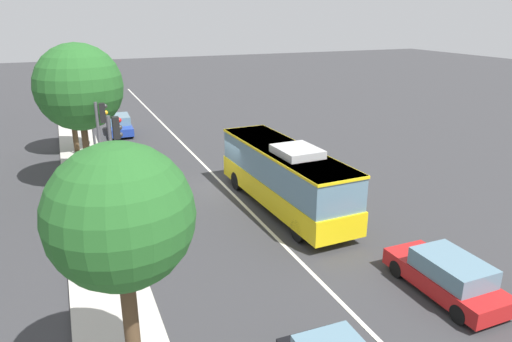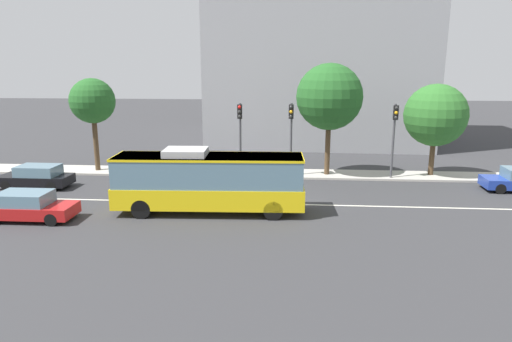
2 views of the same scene
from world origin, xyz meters
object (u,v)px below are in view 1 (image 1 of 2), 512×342
Objects in this scene: street_tree_kerbside_centre at (69,91)px; sedan_blue at (119,125)px; traffic_light_near_corner at (93,109)px; sedan_red at (447,276)px; street_tree_kerbside_right at (79,87)px; transit_bus at (284,174)px; traffic_light_far_corner at (102,135)px; street_tree_kerbside_left at (120,218)px; traffic_light_mid_block at (115,153)px.

sedan_blue is at bearing -37.16° from street_tree_kerbside_centre.
sedan_blue is at bearing 76.98° from traffic_light_near_corner.
street_tree_kerbside_right is (15.87, 10.63, 4.86)m from sedan_red.
sedan_blue is 0.58× the size of street_tree_kerbside_right.
traffic_light_far_corner is at bearing 59.22° from transit_bus.
street_tree_kerbside_centre is 0.82× the size of street_tree_kerbside_right.
sedan_blue is at bearing -6.22° from street_tree_kerbside_left.
traffic_light_near_corner is at bearing 32.60° from transit_bus.
traffic_light_mid_block is 6.49m from street_tree_kerbside_right.
sedan_red is at bearing -84.76° from street_tree_kerbside_left.
street_tree_kerbside_right reaches higher than street_tree_kerbside_centre.
sedan_red is at bearing -46.97° from traffic_light_mid_block.
traffic_light_near_corner is 1.00× the size of traffic_light_mid_block.
traffic_light_far_corner is at bearing -164.46° from street_tree_kerbside_right.
transit_bus reaches higher than sedan_red.
traffic_light_near_corner is at bearing -157.98° from street_tree_kerbside_centre.
street_tree_kerbside_left is at bearing -96.97° from traffic_light_mid_block.
sedan_blue is 6.78m from street_tree_kerbside_centre.
traffic_light_mid_block reaches higher than sedan_red.
street_tree_kerbside_left is at bearing -4.06° from sedan_blue.
street_tree_kerbside_right is at bearing 108.80° from traffic_light_far_corner.
sedan_red is 0.87× the size of traffic_light_near_corner.
street_tree_kerbside_right reaches higher than traffic_light_near_corner.
street_tree_kerbside_centre is at bearing 24.97° from sedan_red.
traffic_light_mid_block is at bearing -85.82° from traffic_light_near_corner.
sedan_blue is 0.88× the size of traffic_light_far_corner.
traffic_light_near_corner and traffic_light_far_corner have the same top height.
street_tree_kerbside_right is (-11.90, 3.09, 4.86)m from sedan_blue.
street_tree_kerbside_left is at bearing 94.83° from sedan_red.
street_tree_kerbside_right reaches higher than transit_bus.
traffic_light_near_corner is 6.93m from traffic_light_far_corner.
transit_bus is at bearing -51.46° from traffic_light_near_corner.
traffic_light_far_corner is 0.76× the size of street_tree_kerbside_left.
transit_bus is 1.94× the size of traffic_light_near_corner.
traffic_light_mid_block is 10.92m from street_tree_kerbside_left.
traffic_light_far_corner reaches higher than transit_bus.
traffic_light_near_corner is 21.26m from street_tree_kerbside_left.
sedan_blue is 13.22m from street_tree_kerbside_right.
sedan_red is at bearing -170.37° from transit_bus.
traffic_light_far_corner is at bearing 92.16° from traffic_light_mid_block.
street_tree_kerbside_right reaches higher than sedan_red.
sedan_red is 25.94m from street_tree_kerbside_centre.
traffic_light_mid_block is at bearing 44.28° from sedan_red.
street_tree_kerbside_left is at bearing 179.84° from street_tree_kerbside_right.
transit_bus is at bearing 18.81° from sedan_blue.
traffic_light_far_corner is at bearing -173.68° from street_tree_kerbside_centre.
traffic_light_near_corner is 3.33m from street_tree_kerbside_centre.
sedan_red is 0.57× the size of street_tree_kerbside_right.
transit_bus is 1.28× the size of street_tree_kerbside_right.
street_tree_kerbside_right is at bearing -0.16° from street_tree_kerbside_left.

